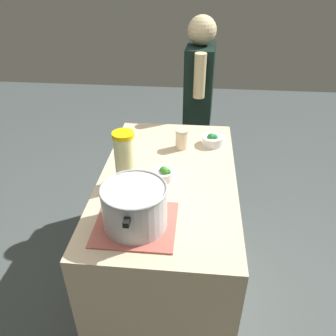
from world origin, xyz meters
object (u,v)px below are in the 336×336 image
Objects in this scene: cooking_pot at (135,206)px; broccoli_bowl_front at (164,174)px; mason_jar at (182,139)px; lemonade_pitcher at (125,159)px; broccoli_bowl_center at (213,140)px; person_cook at (198,113)px.

broccoli_bowl_front is at bearing -13.55° from cooking_pot.
cooking_pot is at bearing 167.32° from mason_jar.
lemonade_pitcher reaches higher than cooking_pot.
cooking_pot reaches higher than broccoli_bowl_front.
mason_jar is (0.40, -0.26, -0.09)m from lemonade_pitcher.
broccoli_bowl_center is 0.65m from person_cook.
cooking_pot is 0.72m from mason_jar.
broccoli_bowl_front is (-0.34, 0.07, -0.03)m from mason_jar.
broccoli_bowl_front is at bearing 168.25° from mason_jar.
cooking_pot is at bearing 155.65° from broccoli_bowl_center.
lemonade_pitcher is 2.43× the size of mason_jar.
person_cook reaches higher than lemonade_pitcher.
broccoli_bowl_front is at bearing 147.21° from broccoli_bowl_center.
lemonade_pitcher is 0.48m from mason_jar.
lemonade_pitcher is at bearing 147.20° from mason_jar.
broccoli_bowl_front is 0.07× the size of person_cook.
broccoli_bowl_front is 0.47m from broccoli_bowl_center.
broccoli_bowl_center is at bearing -32.79° from broccoli_bowl_front.
mason_jar is 0.91× the size of broccoli_bowl_center.
lemonade_pitcher reaches higher than broccoli_bowl_center.
broccoli_bowl_front is (0.06, -0.19, -0.11)m from lemonade_pitcher.
lemonade_pitcher is (0.30, 0.10, 0.04)m from cooking_pot.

